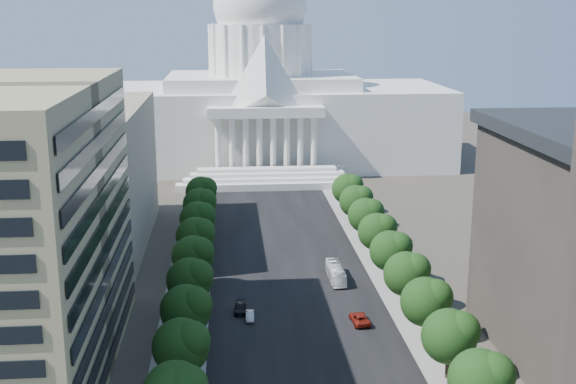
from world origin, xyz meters
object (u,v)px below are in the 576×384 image
object	(u,v)px
car_dark_b	(240,308)
car_red	(360,319)
car_silver	(250,316)
city_bus	(336,273)

from	to	relation	value
car_dark_b	car_red	bearing A→B (deg)	-14.09
car_silver	city_bus	xyz separation A→B (m)	(16.62, 16.49, 0.83)
car_red	car_dark_b	distance (m)	20.02
car_silver	car_red	bearing A→B (deg)	-8.42
car_silver	city_bus	bearing A→B (deg)	45.79
car_red	city_bus	distance (m)	19.44
car_red	car_silver	bearing A→B (deg)	-13.64
car_silver	car_dark_b	bearing A→B (deg)	117.06
car_silver	car_red	distance (m)	17.81
car_red	city_bus	bearing A→B (deg)	-91.43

